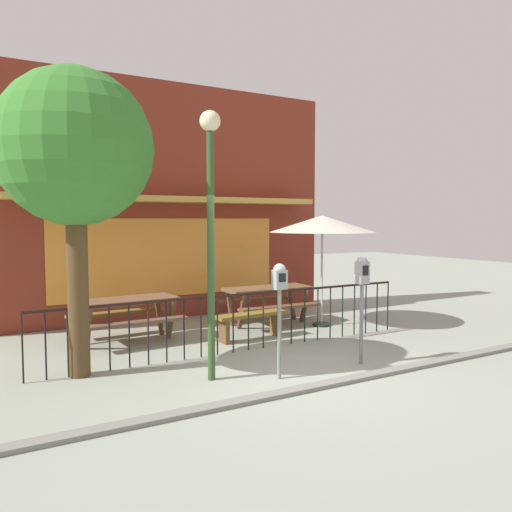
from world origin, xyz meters
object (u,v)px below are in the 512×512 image
Objects in this scene: parking_meter_far at (362,281)px; street_lamp at (211,204)px; picnic_table_left at (126,308)px; picnic_table_right at (268,295)px; street_tree at (74,150)px; parking_meter_near at (279,290)px; patio_bench at (251,320)px; patio_umbrella at (322,224)px.

street_lamp is (-2.28, 0.44, 1.12)m from parking_meter_far.
picnic_table_right is at bearing 1.22° from picnic_table_left.
street_tree is (-4.13, -1.73, 2.50)m from picnic_table_right.
parking_meter_near reaches higher than picnic_table_right.
street_lamp is (-0.82, 0.42, 1.16)m from parking_meter_near.
parking_meter_near is 3.36m from street_tree.
picnic_table_right is at bearing 22.76° from street_tree.
parking_meter_near is 1.48m from street_lamp.
street_tree is at bearing -167.07° from patio_bench.
picnic_table_left is at bearing 55.95° from street_tree.
picnic_table_left is 2.25m from patio_bench.
parking_meter_far is at bearing -0.43° from parking_meter_near.
parking_meter_far is at bearing -115.14° from patio_umbrella.
patio_bench is 0.39× the size of street_lamp.
street_tree is at bearing 158.38° from parking_meter_far.
parking_meter_near is at bearing -136.49° from patio_umbrella.
picnic_table_left is 0.44× the size of street_tree.
street_tree is at bearing -168.48° from patio_umbrella.
parking_meter_near is at bearing -32.60° from street_tree.
street_tree is 1.17× the size of street_lamp.
parking_meter_far is 2.58m from street_lamp.
street_tree is at bearing -124.05° from picnic_table_left.
patio_umbrella is at bearing 31.06° from street_lamp.
parking_meter_near is 1.46m from parking_meter_far.
parking_meter_near reaches higher than picnic_table_left.
picnic_table_left is 1.18× the size of parking_meter_near.
street_tree is (-2.34, 1.50, 1.89)m from parking_meter_near.
parking_meter_far is 4.49m from street_tree.
picnic_table_left and picnic_table_right have the same top height.
picnic_table_right is at bearing 45.87° from patio_bench.
picnic_table_left is 3.44m from parking_meter_near.
picnic_table_right is 5.13m from street_tree.
patio_umbrella reaches higher than patio_bench.
patio_umbrella is (0.86, -0.72, 1.47)m from picnic_table_right.
picnic_table_right is 4.22m from street_lamp.
patio_umbrella is (3.86, -0.65, 1.47)m from picnic_table_left.
picnic_table_left is 4.18m from patio_umbrella.
parking_meter_far is at bearing -95.77° from picnic_table_right.
parking_meter_far is at bearing -21.62° from street_tree.
parking_meter_far is (2.67, -3.17, 0.65)m from picnic_table_left.
picnic_table_right is 1.32× the size of patio_bench.
street_tree reaches higher than street_lamp.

